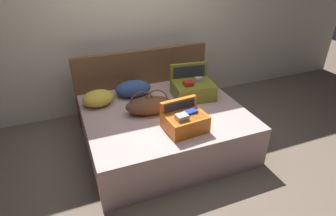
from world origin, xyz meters
name	(u,v)px	position (x,y,z in m)	size (l,w,h in m)	color
ground_plane	(177,164)	(0.00, 0.00, 0.00)	(12.00, 12.00, 0.00)	#6B5B4C
back_wall	(132,21)	(0.00, 1.65, 1.30)	(8.00, 0.10, 2.60)	beige
bed	(164,128)	(0.00, 0.40, 0.25)	(1.86, 1.60, 0.50)	#BC9993
headboard	(143,84)	(0.00, 1.24, 0.50)	(1.90, 0.08, 1.00)	brown
hard_case_large	(193,88)	(0.48, 0.62, 0.63)	(0.55, 0.49, 0.39)	olive
hard_case_medium	(185,120)	(0.06, -0.05, 0.61)	(0.45, 0.38, 0.30)	#D16619
duffel_bag	(149,105)	(-0.18, 0.41, 0.61)	(0.59, 0.34, 0.29)	brown
pillow_near_headboard	(133,89)	(-0.24, 0.92, 0.61)	(0.46, 0.28, 0.21)	navy
pillow_center_head	(98,98)	(-0.70, 0.84, 0.59)	(0.38, 0.31, 0.19)	gold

